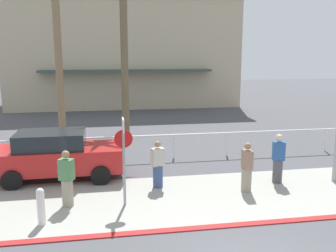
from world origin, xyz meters
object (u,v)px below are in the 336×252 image
object	(u,v)px
bollard_0	(41,206)
pedestrian_3	(158,167)
pedestrian_1	(278,161)
pedestrian_2	(67,181)
palm_tree_2	(56,13)
stop_sign_bike_lane	(124,149)
pedestrian_0	(247,169)
palm_tree_3	(124,2)
car_red_1	(57,155)

from	to	relation	value
bollard_0	pedestrian_3	size ratio (longest dim) A/B	0.64
pedestrian_1	pedestrian_3	xyz separation A→B (m)	(-4.05, 0.26, -0.07)
pedestrian_1	pedestrian_2	distance (m)	6.87
palm_tree_2	pedestrian_3	distance (m)	10.11
stop_sign_bike_lane	bollard_0	size ratio (longest dim) A/B	2.56
pedestrian_0	pedestrian_2	xyz separation A→B (m)	(-5.49, -0.24, 0.03)
stop_sign_bike_lane	pedestrian_1	world-z (taller)	stop_sign_bike_lane
palm_tree_3	pedestrian_0	world-z (taller)	palm_tree_3
stop_sign_bike_lane	pedestrian_3	bearing A→B (deg)	47.70
stop_sign_bike_lane	pedestrian_3	size ratio (longest dim) A/B	1.63
palm_tree_3	pedestrian_2	distance (m)	10.18
stop_sign_bike_lane	bollard_0	distance (m)	2.63
bollard_0	car_red_1	distance (m)	3.65
palm_tree_2	pedestrian_2	xyz separation A→B (m)	(1.02, -8.68, -5.41)
stop_sign_bike_lane	pedestrian_1	distance (m)	5.38
stop_sign_bike_lane	pedestrian_0	xyz separation A→B (m)	(3.87, 0.44, -0.94)
bollard_0	pedestrian_2	distance (m)	1.27
pedestrian_0	pedestrian_3	bearing A→B (deg)	163.02
pedestrian_3	pedestrian_2	bearing A→B (deg)	-158.97
palm_tree_2	palm_tree_3	xyz separation A→B (m)	(3.19, -0.68, 0.49)
palm_tree_2	pedestrian_0	xyz separation A→B (m)	(6.51, -8.45, -5.44)
palm_tree_3	pedestrian_1	xyz separation A→B (m)	(4.65, -7.19, -5.88)
bollard_0	palm_tree_2	xyz separation A→B (m)	(-0.46, 9.79, 5.66)
pedestrian_3	stop_sign_bike_lane	bearing A→B (deg)	-132.30
pedestrian_0	pedestrian_1	bearing A→B (deg)	23.18
pedestrian_0	pedestrian_2	distance (m)	5.50
stop_sign_bike_lane	palm_tree_3	world-z (taller)	palm_tree_3
bollard_0	palm_tree_2	world-z (taller)	palm_tree_2
car_red_1	pedestrian_1	distance (m)	7.56
pedestrian_1	bollard_0	bearing A→B (deg)	-165.43
car_red_1	pedestrian_3	distance (m)	3.62
stop_sign_bike_lane	palm_tree_2	distance (m)	10.30
pedestrian_0	pedestrian_2	world-z (taller)	pedestrian_2
palm_tree_2	pedestrian_0	world-z (taller)	palm_tree_2
pedestrian_2	pedestrian_3	size ratio (longest dim) A/B	1.06
pedestrian_2	bollard_0	bearing A→B (deg)	-116.63
palm_tree_2	pedestrian_0	distance (m)	11.97
palm_tree_3	pedestrian_3	bearing A→B (deg)	-85.09
palm_tree_2	pedestrian_0	size ratio (longest dim) A/B	5.07
pedestrian_0	palm_tree_2	bearing A→B (deg)	127.63
pedestrian_0	stop_sign_bike_lane	bearing A→B (deg)	-173.57
palm_tree_3	pedestrian_0	bearing A→B (deg)	-66.87
stop_sign_bike_lane	pedestrian_3	xyz separation A→B (m)	(1.15, 1.27, -0.96)
palm_tree_3	pedestrian_2	bearing A→B (deg)	-105.23
pedestrian_1	palm_tree_2	bearing A→B (deg)	134.88
pedestrian_1	pedestrian_3	world-z (taller)	pedestrian_1
bollard_0	palm_tree_2	bearing A→B (deg)	92.67
palm_tree_3	car_red_1	size ratio (longest dim) A/B	2.09
pedestrian_2	car_red_1	bearing A→B (deg)	102.09
palm_tree_2	pedestrian_1	bearing A→B (deg)	-45.12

